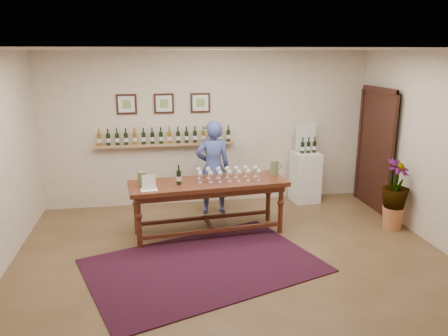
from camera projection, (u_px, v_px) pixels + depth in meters
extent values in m
plane|color=brown|center=(234.00, 260.00, 5.99)|extent=(6.00, 6.00, 0.00)
plane|color=beige|center=(209.00, 129.00, 8.01)|extent=(6.00, 0.00, 6.00)
plane|color=beige|center=(297.00, 242.00, 3.25)|extent=(6.00, 0.00, 6.00)
plane|color=beige|center=(444.00, 153.00, 6.11)|extent=(0.00, 5.00, 5.00)
plane|color=beige|center=(235.00, 49.00, 5.27)|extent=(6.00, 6.00, 0.00)
cube|color=tan|center=(166.00, 144.00, 7.86)|extent=(2.50, 0.16, 0.04)
cube|color=black|center=(377.00, 151.00, 7.81)|extent=(0.10, 1.00, 2.10)
cube|color=black|center=(375.00, 151.00, 7.80)|extent=(0.04, 1.12, 2.22)
cube|color=black|center=(127.00, 104.00, 7.63)|extent=(0.35, 0.03, 0.35)
cube|color=silver|center=(126.00, 104.00, 7.61)|extent=(0.28, 0.01, 0.28)
cube|color=#76A150|center=(126.00, 104.00, 7.61)|extent=(0.15, 0.00, 0.15)
cube|color=black|center=(164.00, 103.00, 7.74)|extent=(0.35, 0.03, 0.35)
cube|color=silver|center=(164.00, 104.00, 7.72)|extent=(0.28, 0.01, 0.28)
cube|color=#76A150|center=(164.00, 104.00, 7.71)|extent=(0.15, 0.00, 0.15)
cube|color=black|center=(200.00, 103.00, 7.84)|extent=(0.35, 0.03, 0.35)
cube|color=silver|center=(200.00, 103.00, 7.82)|extent=(0.28, 0.01, 0.28)
cube|color=#76A150|center=(200.00, 103.00, 7.82)|extent=(0.15, 0.00, 0.15)
cube|color=#4F0E14|center=(204.00, 265.00, 5.83)|extent=(3.44, 2.84, 0.02)
cube|color=#401510|center=(208.00, 183.00, 6.68)|extent=(2.46, 0.99, 0.07)
cube|color=#401510|center=(208.00, 188.00, 6.70)|extent=(2.32, 0.85, 0.11)
cylinder|color=#401510|center=(139.00, 223.00, 6.26)|extent=(0.08, 0.08, 0.79)
cylinder|color=#401510|center=(281.00, 209.00, 6.81)|extent=(0.08, 0.08, 0.79)
cylinder|color=#401510|center=(136.00, 210.00, 6.77)|extent=(0.08, 0.08, 0.79)
cylinder|color=#401510|center=(268.00, 198.00, 7.31)|extent=(0.08, 0.08, 0.79)
cube|color=#401510|center=(213.00, 231.00, 6.59)|extent=(2.18, 0.26, 0.05)
cube|color=#401510|center=(205.00, 218.00, 7.10)|extent=(2.18, 0.26, 0.05)
cube|color=#401510|center=(209.00, 224.00, 6.85)|extent=(0.11, 0.55, 0.05)
cube|color=silver|center=(149.00, 182.00, 6.25)|extent=(0.25, 0.19, 0.22)
cube|color=white|center=(305.00, 177.00, 8.27)|extent=(0.51, 0.51, 0.95)
cube|color=silver|center=(306.00, 137.00, 8.19)|extent=(0.40, 0.05, 0.55)
cone|color=#BC6C3E|center=(392.00, 218.00, 7.02)|extent=(0.34, 0.34, 0.36)
imported|color=black|center=(396.00, 189.00, 6.90)|extent=(0.73, 0.73, 0.63)
imported|color=#3D4B91|center=(213.00, 168.00, 7.56)|extent=(0.61, 0.40, 1.65)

